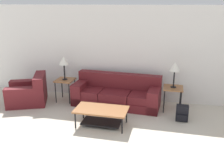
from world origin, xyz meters
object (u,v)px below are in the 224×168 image
couch (117,94)px  coffee_table (101,113)px  armchair (29,93)px  side_table_right (173,90)px  side_table_left (65,82)px  table_lamp_left (64,61)px  table_lamp_right (175,67)px  backpack (182,113)px

couch → coffee_table: couch is taller
armchair → side_table_right: 3.87m
side_table_left → armchair: bearing=-156.5°
side_table_left → table_lamp_left: (0.00, -0.00, 0.59)m
side_table_left → side_table_right: bearing=0.0°
coffee_table → table_lamp_right: table_lamp_right is taller
couch → armchair: 2.42m
side_table_left → table_lamp_left: 0.59m
table_lamp_right → backpack: bearing=-67.5°
side_table_right → table_lamp_right: table_lamp_right is taller
table_lamp_left → side_table_right: bearing=0.0°
side_table_left → table_lamp_right: size_ratio=0.96×
coffee_table → side_table_left: bearing=138.5°
table_lamp_left → backpack: 3.35m
side_table_right → table_lamp_left: table_lamp_left is taller
couch → table_lamp_right: (1.46, -0.04, 0.84)m
coffee_table → table_lamp_right: 2.14m
coffee_table → side_table_left: size_ratio=1.88×
coffee_table → table_lamp_left: size_ratio=1.80×
armchair → backpack: size_ratio=3.35×
table_lamp_right → backpack: size_ratio=1.70×
armchair → side_table_left: size_ratio=2.05×
couch → table_lamp_right: 1.69m
side_table_right → backpack: 0.71m
coffee_table → side_table_right: bearing=38.6°
coffee_table → backpack: coffee_table is taller
coffee_table → table_lamp_right: (1.54, 1.23, 0.84)m
table_lamp_right → backpack: table_lamp_right is taller
side_table_left → table_lamp_right: table_lamp_right is taller
armchair → coffee_table: armchair is taller
couch → side_table_left: couch is taller
side_table_right → table_lamp_left: bearing=-180.0°
couch → coffee_table: (-0.08, -1.27, 0.00)m
armchair → coffee_table: (2.30, -0.83, 0.02)m
armchair → side_table_left: 1.03m
table_lamp_right → backpack: (0.23, -0.57, -0.95)m
side_table_right → table_lamp_left: 2.99m
side_table_left → backpack: bearing=-10.2°
table_lamp_left → table_lamp_right: bearing=0.0°
couch → backpack: size_ratio=6.16×
armchair → table_lamp_left: bearing=23.5°
couch → backpack: (1.70, -0.61, -0.11)m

